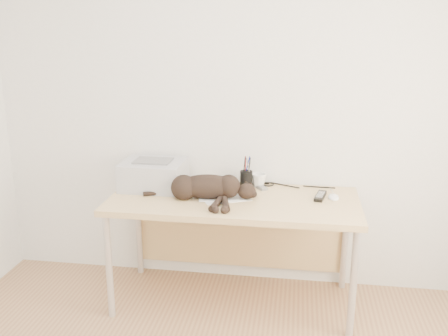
% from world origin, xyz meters
% --- Properties ---
extents(wall_back, '(3.50, 0.00, 3.50)m').
position_xyz_m(wall_back, '(0.00, 1.75, 1.30)').
color(wall_back, white).
rests_on(wall_back, floor).
extents(desk, '(1.60, 0.70, 0.74)m').
position_xyz_m(desk, '(0.00, 1.48, 0.61)').
color(desk, '#E2C184').
rests_on(desk, floor).
extents(printer, '(0.41, 0.35, 0.19)m').
position_xyz_m(printer, '(-0.57, 1.53, 0.83)').
color(printer, '#B8B8BD').
rests_on(printer, desk).
extents(papers, '(0.38, 0.32, 0.01)m').
position_xyz_m(papers, '(-0.07, 1.40, 0.74)').
color(papers, white).
rests_on(papers, desk).
extents(cat, '(0.74, 0.34, 0.17)m').
position_xyz_m(cat, '(-0.18, 1.36, 0.81)').
color(cat, black).
rests_on(cat, desk).
extents(mug, '(0.15, 0.15, 0.10)m').
position_xyz_m(mug, '(0.14, 1.65, 0.79)').
color(mug, white).
rests_on(mug, desk).
extents(pen_cup, '(0.08, 0.08, 0.22)m').
position_xyz_m(pen_cup, '(0.06, 1.63, 0.80)').
color(pen_cup, black).
rests_on(pen_cup, desk).
extents(remote_grey, '(0.14, 0.17, 0.02)m').
position_xyz_m(remote_grey, '(0.14, 1.64, 0.75)').
color(remote_grey, slate).
rests_on(remote_grey, desk).
extents(remote_black, '(0.09, 0.20, 0.02)m').
position_xyz_m(remote_black, '(0.55, 1.49, 0.75)').
color(remote_black, black).
rests_on(remote_black, desk).
extents(mouse, '(0.08, 0.12, 0.04)m').
position_xyz_m(mouse, '(0.64, 1.49, 0.76)').
color(mouse, white).
rests_on(mouse, desk).
extents(cable_tangle, '(1.36, 0.09, 0.01)m').
position_xyz_m(cable_tangle, '(0.00, 1.70, 0.75)').
color(cable_tangle, black).
rests_on(cable_tangle, desk).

